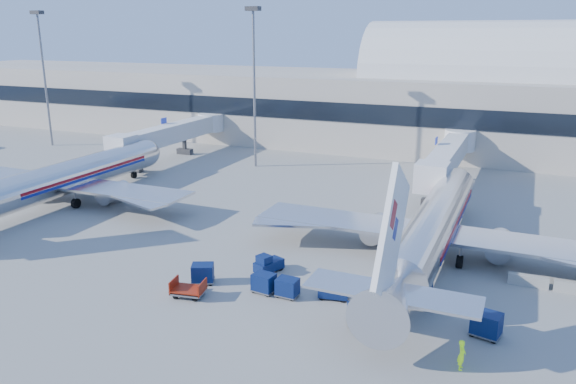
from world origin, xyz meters
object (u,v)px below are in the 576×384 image
at_px(mast_west, 254,64).
at_px(cart_solo_far, 487,324).
at_px(cart_train_b, 264,283).
at_px(jetbridge_mid, 176,132).
at_px(jetbridge_near, 449,155).
at_px(mast_far_west, 42,59).
at_px(tug_lead, 332,290).
at_px(cart_train_a, 288,287).
at_px(tug_left, 268,264).
at_px(cart_train_c, 203,273).
at_px(barrier_near, 528,281).
at_px(airliner_mid, 63,179).
at_px(barrier_mid, 575,288).
at_px(cart_open_red, 189,291).
at_px(cart_solo_near, 360,314).
at_px(tug_right, 428,294).
at_px(ramp_worker, 462,355).
at_px(airliner_main, 432,227).

xyz_separation_m(mast_west, cart_solo_far, (35.62, -37.30, -13.90)).
bearing_deg(cart_train_b, jetbridge_mid, 138.84).
relative_size(jetbridge_near, mast_far_west, 1.22).
relative_size(jetbridge_near, tug_lead, 11.56).
distance_m(mast_far_west, cart_solo_far, 85.46).
xyz_separation_m(jetbridge_near, cart_solo_far, (8.02, -38.11, -3.04)).
xyz_separation_m(jetbridge_mid, cart_train_a, (35.84, -38.06, -3.15)).
bearing_deg(cart_solo_far, tug_left, -179.13).
bearing_deg(cart_train_c, barrier_near, -2.67).
bearing_deg(jetbridge_near, airliner_mid, -146.41).
height_order(barrier_mid, cart_open_red, barrier_mid).
bearing_deg(cart_solo_near, mast_west, 101.05).
bearing_deg(airliner_mid, cart_train_c, -24.88).
distance_m(tug_right, cart_train_c, 17.39).
bearing_deg(tug_right, barrier_near, 62.42).
height_order(barrier_near, cart_solo_near, cart_solo_near).
xyz_separation_m(mast_far_west, barrier_near, (78.00, -28.00, -14.34)).
bearing_deg(cart_train_c, tug_lead, -16.46).
bearing_deg(cart_open_red, tug_right, 10.08).
xyz_separation_m(barrier_mid, tug_right, (-9.98, -6.13, 0.32)).
bearing_deg(cart_train_b, cart_train_a, 8.10).
relative_size(cart_train_a, cart_train_b, 0.92).
xyz_separation_m(jetbridge_near, cart_train_b, (-8.12, -38.09, -3.12)).
xyz_separation_m(mast_far_west, mast_west, (40.00, 0.00, 0.00)).
distance_m(cart_train_b, cart_solo_near, 8.36).
bearing_deg(jetbridge_near, mast_west, -178.32).
xyz_separation_m(cart_solo_far, cart_open_red, (-21.02, -2.87, -0.42)).
xyz_separation_m(tug_right, cart_train_b, (-11.84, -3.15, 0.04)).
bearing_deg(cart_solo_far, mast_far_west, 166.01).
distance_m(barrier_mid, cart_solo_near, 17.66).
distance_m(airliner_mid, cart_solo_near, 41.98).
bearing_deg(cart_train_a, barrier_near, 31.28).
height_order(jetbridge_mid, cart_train_b, jetbridge_mid).
xyz_separation_m(tug_lead, tug_right, (6.70, 2.03, 0.11)).
xyz_separation_m(cart_open_red, ramp_worker, (19.99, -1.60, 0.47)).
distance_m(jetbridge_near, mast_far_west, 68.47).
bearing_deg(barrier_mid, jetbridge_mid, 152.65).
relative_size(mast_far_west, cart_open_red, 8.43).
bearing_deg(barrier_near, jetbridge_mid, 151.20).
height_order(tug_right, cart_open_red, tug_right).
bearing_deg(mast_far_west, cart_train_c, -34.76).
distance_m(barrier_mid, tug_left, 23.87).
relative_size(mast_west, cart_open_red, 8.43).
distance_m(jetbridge_mid, cart_solo_far, 62.96).
relative_size(airliner_main, cart_train_a, 21.82).
distance_m(airliner_mid, ramp_worker, 49.39).
bearing_deg(tug_right, cart_train_c, -148.29).
distance_m(cart_train_b, cart_solo_far, 16.14).
distance_m(barrier_near, cart_train_c, 25.61).
xyz_separation_m(cart_solo_near, cart_open_red, (-13.03, -1.00, -0.34)).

